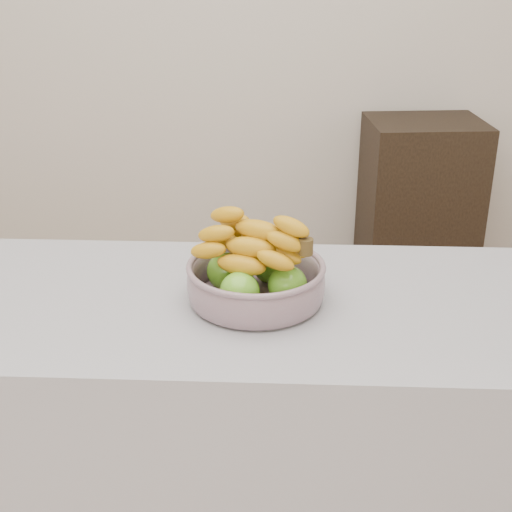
# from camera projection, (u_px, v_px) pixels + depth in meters

# --- Properties ---
(counter) EXTENTS (2.00, 0.60, 0.90)m
(counter) POSITION_uv_depth(u_px,v_px,m) (164.00, 469.00, 1.67)
(counter) COLOR #9A9BA2
(counter) RESTS_ON ground
(cabinet) EXTENTS (0.52, 0.44, 0.87)m
(cabinet) POSITION_uv_depth(u_px,v_px,m) (418.00, 217.00, 3.20)
(cabinet) COLOR black
(cabinet) RESTS_ON ground
(fruit_bowl) EXTENTS (0.28, 0.28, 0.18)m
(fruit_bowl) POSITION_uv_depth(u_px,v_px,m) (256.00, 276.00, 1.45)
(fruit_bowl) COLOR #8C9CA8
(fruit_bowl) RESTS_ON counter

